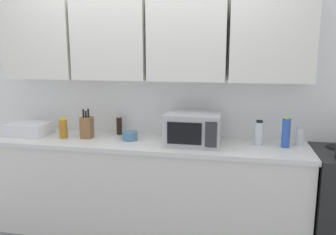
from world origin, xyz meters
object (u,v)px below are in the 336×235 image
Objects in this scene: bottle_clear_tall at (259,133)px; bottle_white_jar at (299,136)px; bowl_ceramic_small at (130,136)px; bottle_amber_vinegar at (63,129)px; knife_block at (87,127)px; bottle_blue_cleaner at (286,133)px; bottle_soy_dark at (119,125)px; microwave at (193,129)px; dish_rack at (29,129)px.

bottle_white_jar is (0.35, 0.06, -0.03)m from bottle_clear_tall.
bottle_amber_vinegar is at bearing -174.55° from bowl_ceramic_small.
bottle_blue_cleaner is (1.81, 0.04, 0.02)m from knife_block.
knife_block reaches higher than bottle_soy_dark.
microwave is 0.80m from bottle_soy_dark.
bottle_clear_tall reaches higher than dish_rack.
bottle_clear_tall is 1.80m from bottle_amber_vinegar.
bowl_ceramic_small is at bearing 5.45° from bottle_amber_vinegar.
bottle_white_jar reaches higher than dish_rack.
bottle_soy_dark is at bearing 177.98° from bottle_white_jar.
bottle_clear_tall is at bearing 4.48° from bottle_amber_vinegar.
bowl_ceramic_small is at bearing -176.06° from bottle_clear_tall.
bottle_blue_cleaner is 1.87× the size of bowl_ceramic_small.
knife_block is at bearing -178.64° from bottle_blue_cleaner.
bottle_soy_dark is 0.53m from bottle_amber_vinegar.
bottle_soy_dark is 1.42× the size of bowl_ceramic_small.
bottle_clear_tall is at bearing 3.94° from bowl_ceramic_small.
knife_block is 0.43m from bowl_ceramic_small.
dish_rack is 2.41m from bottle_blue_cleaner.
bottle_soy_dark is 0.76× the size of bottle_blue_cleaner.
bottle_soy_dark reaches higher than dish_rack.
bottle_clear_tall is 1.55× the size of bowl_ceramic_small.
knife_block is at bearing 1.16° from dish_rack.
bottle_amber_vinegar is at bearing -174.75° from bottle_white_jar.
bottle_clear_tall reaches higher than bottle_soy_dark.
knife_block is 1.45× the size of bottle_amber_vinegar.
dish_rack is 1.03m from bowl_ceramic_small.
knife_block is 1.28× the size of bottle_clear_tall.
bottle_amber_vinegar is at bearing -6.96° from dish_rack.
microwave is 3.40× the size of bowl_ceramic_small.
bottle_clear_tall is 1.34m from bottle_soy_dark.
bottle_amber_vinegar is 1.13× the size of bottle_white_jar.
knife_block reaches higher than bottle_clear_tall.
bottle_soy_dark is (-1.33, 0.12, -0.01)m from bottle_clear_tall.
bottle_white_jar is 1.51m from bowl_ceramic_small.
bottle_blue_cleaner is at bearing -9.68° from bottle_clear_tall.
dish_rack is 1.89× the size of bottle_soy_dark.
bottle_white_jar is 1.21× the size of bowl_ceramic_small.
bottle_amber_vinegar is at bearing -177.07° from bottle_blue_cleaner.
knife_block is 1.94m from bottle_white_jar.
bottle_white_jar is (1.68, -0.06, -0.02)m from bottle_soy_dark.
bottle_amber_vinegar is (-1.80, -0.14, -0.01)m from bottle_clear_tall.
bowl_ceramic_small is (-1.51, -0.14, -0.04)m from bottle_white_jar.
knife_block reaches higher than bottle_white_jar.
bottle_soy_dark is (0.86, 0.21, 0.04)m from dish_rack.
bottle_blue_cleaner is at bearing -5.63° from bottle_soy_dark.
bottle_white_jar is at bearing 10.45° from microwave.
bowl_ceramic_small is (0.17, -0.20, -0.06)m from bottle_soy_dark.
dish_rack is 1.96× the size of bottle_amber_vinegar.
dish_rack is 2.22× the size of bottle_white_jar.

